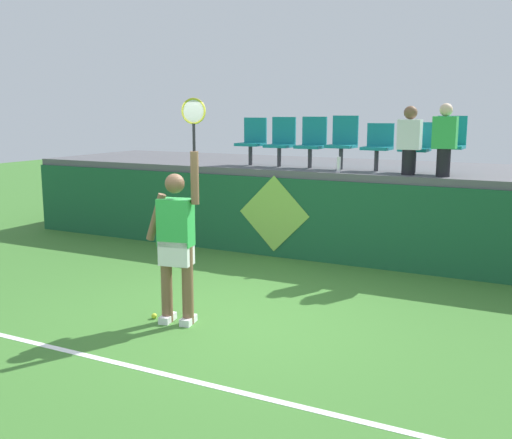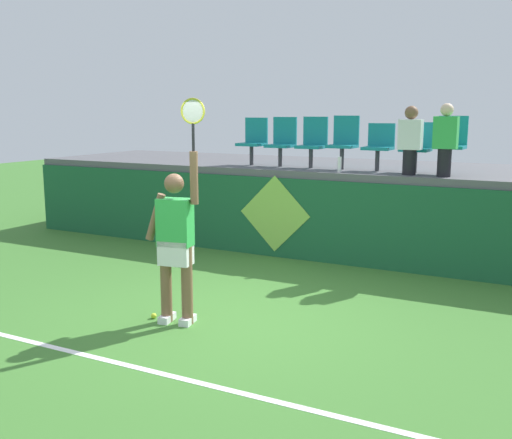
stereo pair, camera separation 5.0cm
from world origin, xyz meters
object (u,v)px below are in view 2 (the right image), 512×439
Objects in this scene: stadium_chair_5 at (417,145)px; stadium_chair_0 at (254,139)px; stadium_chair_3 at (344,140)px; water_bottle at (339,165)px; stadium_chair_6 at (451,142)px; stadium_chair_2 at (313,141)px; spectator_1 at (445,139)px; spectator_0 at (410,139)px; tennis_ball at (154,316)px; stadium_chair_1 at (282,140)px; stadium_chair_4 at (379,144)px; tennis_player at (176,239)px.

stadium_chair_0 is at bearing 179.90° from stadium_chair_5.
stadium_chair_3 is at bearing 0.10° from stadium_chair_0.
stadium_chair_6 is at bearing 19.68° from water_bottle.
spectator_1 is at bearing -11.47° from stadium_chair_2.
water_bottle is at bearing -172.59° from spectator_0.
tennis_ball is at bearing -104.56° from water_bottle.
water_bottle is at bearing -17.18° from stadium_chair_0.
stadium_chair_6 is (2.86, -0.00, 0.04)m from stadium_chair_1.
stadium_chair_2 reaches higher than stadium_chair_1.
stadium_chair_3 is 1.20m from stadium_chair_5.
spectator_1 reaches higher than spectator_0.
stadium_chair_0 is 1.10× the size of stadium_chair_4.
tennis_player is 4.27m from stadium_chair_2.
tennis_player is 4.43m from spectator_1.
stadium_chair_0 is 1.07× the size of stadium_chair_5.
stadium_chair_6 is at bearing -0.08° from stadium_chair_1.
stadium_chair_3 is at bearing 79.17° from tennis_ball.
stadium_chair_1 is at bearing 179.81° from stadium_chair_5.
water_bottle is 0.28× the size of stadium_chair_6.
stadium_chair_6 reaches higher than tennis_ball.
stadium_chair_6 is at bearing 58.91° from tennis_ball.
stadium_chair_2 is at bearing 179.41° from stadium_chair_4.
stadium_chair_6 is (2.20, 4.17, 0.96)m from tennis_player.
tennis_ball is at bearing -121.09° from stadium_chair_6.
tennis_player is at bearing -96.48° from stadium_chair_3.
stadium_chair_4 is 0.86× the size of stadium_chair_6.
tennis_ball is (-0.33, -0.02, -0.95)m from tennis_player.
stadium_chair_2 reaches higher than stadium_chair_0.
spectator_0 reaches higher than stadium_chair_5.
stadium_chair_1 reaches higher than tennis_ball.
spectator_1 is (2.86, -0.46, 0.10)m from stadium_chair_1.
stadium_chair_1 is at bearing 179.92° from stadium_chair_6.
stadium_chair_5 is at bearing 27.87° from water_bottle.
spectator_1 reaches higher than stadium_chair_3.
spectator_0 is 0.52m from spectator_1.
stadium_chair_3 is 0.85× the size of spectator_0.
stadium_chair_0 is at bearing 162.82° from water_bottle.
stadium_chair_3 is at bearing -0.01° from stadium_chair_1.
stadium_chair_3 is at bearing 160.24° from spectator_0.
tennis_player is at bearing -104.50° from stadium_chair_4.
spectator_1 reaches higher than stadium_chair_5.
stadium_chair_2 is at bearing 91.10° from tennis_player.
stadium_chair_3 is 1.72m from stadium_chair_6.
spectator_0 is (0.00, -0.42, 0.11)m from stadium_chair_5.
spectator_1 reaches higher than stadium_chair_0.
water_bottle is (0.61, 3.60, 0.59)m from tennis_player.
tennis_ball is 0.08× the size of stadium_chair_5.
stadium_chair_6 reaches higher than stadium_chair_2.
stadium_chair_1 is 0.99× the size of stadium_chair_2.
stadium_chair_2 is at bearing 179.72° from stadium_chair_5.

